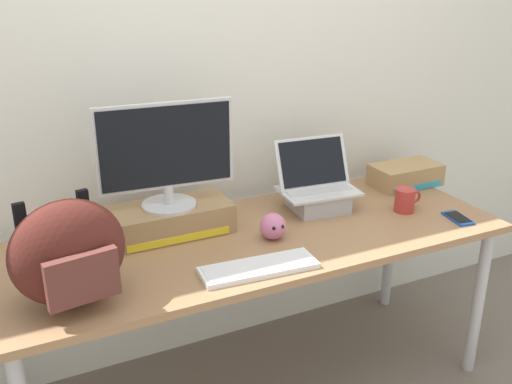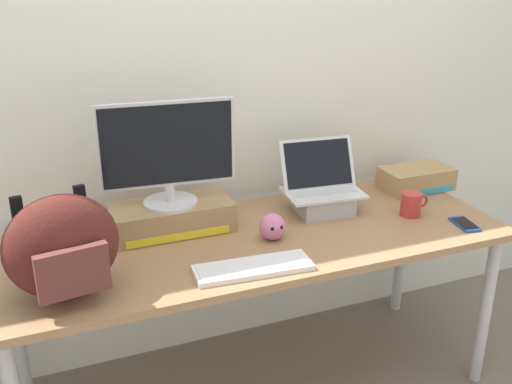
% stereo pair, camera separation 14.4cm
% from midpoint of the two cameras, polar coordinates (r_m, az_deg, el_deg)
% --- Properties ---
extents(back_wall, '(7.00, 0.10, 2.60)m').
position_cam_midpoint_polar(back_wall, '(2.50, -2.32, 12.17)').
color(back_wall, silver).
rests_on(back_wall, ground).
extents(desk, '(1.94, 0.72, 0.72)m').
position_cam_midpoint_polar(desk, '(2.30, 1.80, -5.73)').
color(desk, '#99704C').
rests_on(desk, ground).
extents(toner_box_yellow, '(0.47, 0.22, 0.11)m').
position_cam_midpoint_polar(toner_box_yellow, '(2.30, -6.43, -2.46)').
color(toner_box_yellow, '#9E7A51').
rests_on(toner_box_yellow, desk).
extents(desktop_monitor, '(0.51, 0.21, 0.40)m').
position_cam_midpoint_polar(desktop_monitor, '(2.21, -6.71, 3.78)').
color(desktop_monitor, silver).
rests_on(desktop_monitor, toner_box_yellow).
extents(open_laptop, '(0.34, 0.25, 0.29)m').
position_cam_midpoint_polar(open_laptop, '(2.49, 8.06, -0.40)').
color(open_laptop, '#ADADB2').
rests_on(open_laptop, desk).
extents(external_keyboard, '(0.41, 0.16, 0.02)m').
position_cam_midpoint_polar(external_keyboard, '(2.02, 1.77, -7.37)').
color(external_keyboard, white).
rests_on(external_keyboard, desk).
extents(messenger_backpack, '(0.38, 0.29, 0.34)m').
position_cam_midpoint_polar(messenger_backpack, '(1.89, -16.21, -5.16)').
color(messenger_backpack, '#4C1E19').
rests_on(messenger_backpack, desk).
extents(coffee_mug, '(0.13, 0.09, 0.10)m').
position_cam_midpoint_polar(coffee_mug, '(2.53, 16.43, -1.15)').
color(coffee_mug, '#B2332D').
rests_on(coffee_mug, desk).
extents(cell_phone, '(0.09, 0.15, 0.01)m').
position_cam_midpoint_polar(cell_phone, '(2.52, 21.13, -2.94)').
color(cell_phone, '#19479E').
rests_on(cell_phone, desk).
extents(plush_toy, '(0.10, 0.10, 0.10)m').
position_cam_midpoint_polar(plush_toy, '(2.22, 3.45, -3.41)').
color(plush_toy, '#CC7099').
rests_on(plush_toy, desk).
extents(toner_box_cyan, '(0.32, 0.18, 0.10)m').
position_cam_midpoint_polar(toner_box_cyan, '(2.83, 16.68, 1.25)').
color(toner_box_cyan, '#A88456').
rests_on(toner_box_cyan, desk).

